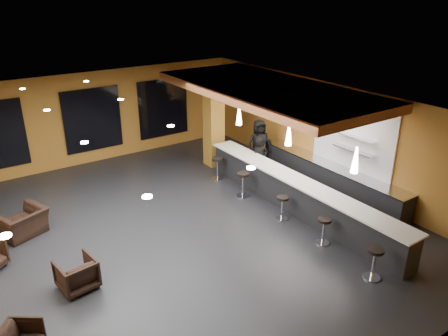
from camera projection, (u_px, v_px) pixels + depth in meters
floor at (176, 233)px, 12.37m from camera, size 12.00×13.00×0.10m
ceiling at (170, 110)px, 10.97m from camera, size 12.00×13.00×0.10m
wall_back at (92, 118)px, 16.65m from camera, size 12.00×0.10×3.50m
wall_front at (376, 317)px, 6.69m from camera, size 12.00×0.10×3.50m
wall_right at (331, 134)px, 14.82m from camera, size 0.10×13.00×3.50m
wood_soffit at (267, 90)px, 13.89m from camera, size 3.60×8.00×0.28m
window_center at (93, 120)px, 16.59m from camera, size 2.20×0.06×2.40m
window_right at (163, 108)px, 18.15m from camera, size 2.20×0.06×2.40m
tile_backsplash at (353, 136)px, 13.91m from camera, size 0.06×3.20×2.40m
bar_counter at (296, 196)px, 13.30m from camera, size 0.60×8.00×1.00m
bar_top at (297, 180)px, 13.09m from camera, size 0.78×8.10×0.05m
prep_counter at (330, 177)px, 14.74m from camera, size 0.70×6.00×0.86m
prep_top at (331, 165)px, 14.57m from camera, size 0.72×6.00×0.03m
wall_shelf_lower at (353, 150)px, 13.85m from camera, size 0.30×1.50×0.03m
wall_shelf_upper at (355, 137)px, 13.67m from camera, size 0.30×1.50×0.03m
column at (214, 121)px, 16.31m from camera, size 0.60×0.60×3.50m
pendant_0 at (355, 160)px, 11.06m from camera, size 0.20×0.20×0.70m
pendant_1 at (289, 134)px, 12.96m from camera, size 0.20×0.20×0.70m
pendant_2 at (239, 115)px, 14.86m from camera, size 0.20×0.20×0.70m
staff_a at (260, 159)px, 15.32m from camera, size 0.63×0.48×1.56m
staff_b at (261, 144)px, 16.50m from camera, size 1.02×0.89×1.76m
staff_c at (259, 144)px, 16.32m from camera, size 1.05×0.84×1.88m
armchair_b at (77, 274)px, 9.93m from camera, size 0.90×0.92×0.75m
armchair_d at (22, 223)px, 12.05m from camera, size 1.47×1.38×0.76m
bar_stool_0 at (374, 260)px, 10.20m from camera, size 0.41×0.41×0.81m
bar_stool_1 at (324, 228)px, 11.61m from camera, size 0.38×0.38×0.75m
bar_stool_2 at (282, 205)px, 12.84m from camera, size 0.37×0.37×0.73m
bar_stool_3 at (243, 181)px, 14.19m from camera, size 0.43×0.43×0.84m
bar_stool_4 at (217, 166)px, 15.47m from camera, size 0.41×0.41×0.81m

